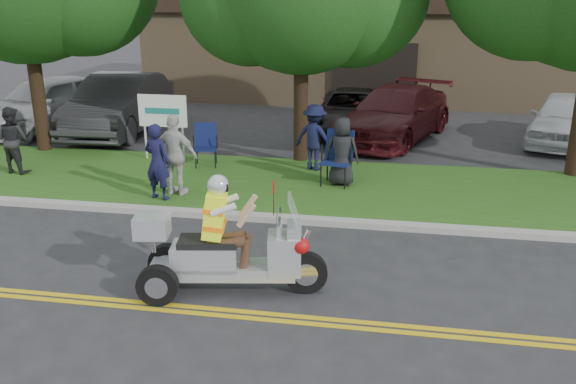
% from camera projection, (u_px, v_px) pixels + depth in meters
% --- Properties ---
extents(ground, '(120.00, 120.00, 0.00)m').
position_uv_depth(ground, '(191.00, 292.00, 8.96)').
color(ground, '#28282B').
rests_on(ground, ground).
extents(centerline_near, '(60.00, 0.10, 0.01)m').
position_uv_depth(centerline_near, '(177.00, 311.00, 8.42)').
color(centerline_near, gold).
rests_on(centerline_near, ground).
extents(centerline_far, '(60.00, 0.10, 0.01)m').
position_uv_depth(centerline_far, '(181.00, 306.00, 8.57)').
color(centerline_far, gold).
rests_on(centerline_far, ground).
extents(curb, '(60.00, 0.25, 0.12)m').
position_uv_depth(curb, '(242.00, 216.00, 11.79)').
color(curb, '#A8A89E').
rests_on(curb, ground).
extents(grass_verge, '(60.00, 4.00, 0.10)m').
position_uv_depth(grass_verge, '(265.00, 183.00, 13.80)').
color(grass_verge, '#2A5416').
rests_on(grass_verge, ground).
extents(commercial_building, '(18.00, 8.20, 4.00)m').
position_uv_depth(commercial_building, '(379.00, 44.00, 25.71)').
color(commercial_building, '#9E7F5B').
rests_on(commercial_building, ground).
extents(business_sign, '(1.25, 0.06, 1.75)m').
position_uv_depth(business_sign, '(163.00, 115.00, 15.21)').
color(business_sign, silver).
rests_on(business_sign, ground).
extents(trike_scooter, '(2.76, 1.09, 1.81)m').
position_uv_depth(trike_scooter, '(223.00, 253.00, 8.78)').
color(trike_scooter, black).
rests_on(trike_scooter, ground).
extents(lawn_chair_a, '(0.73, 0.75, 1.19)m').
position_uv_depth(lawn_chair_a, '(338.00, 154.00, 13.46)').
color(lawn_chair_a, black).
rests_on(lawn_chair_a, grass_verge).
extents(lawn_chair_b, '(0.66, 0.67, 1.02)m').
position_uv_depth(lawn_chair_b, '(206.00, 142.00, 14.90)').
color(lawn_chair_b, black).
rests_on(lawn_chair_b, grass_verge).
extents(spectator_adult_left, '(0.65, 0.51, 1.58)m').
position_uv_depth(spectator_adult_left, '(157.00, 162.00, 12.41)').
color(spectator_adult_left, '#15143A').
rests_on(spectator_adult_left, grass_verge).
extents(spectator_adult_mid, '(0.85, 0.71, 1.56)m').
position_uv_depth(spectator_adult_mid, '(13.00, 140.00, 14.23)').
color(spectator_adult_mid, black).
rests_on(spectator_adult_mid, grass_verge).
extents(spectator_adult_right, '(1.06, 0.59, 1.71)m').
position_uv_depth(spectator_adult_right, '(176.00, 155.00, 12.65)').
color(spectator_adult_right, beige).
rests_on(spectator_adult_right, grass_verge).
extents(spectator_chair_a, '(1.15, 0.88, 1.58)m').
position_uv_depth(spectator_chair_a, '(315.00, 137.00, 14.45)').
color(spectator_chair_a, '#131736').
rests_on(spectator_chair_a, grass_verge).
extents(spectator_chair_b, '(0.77, 0.54, 1.52)m').
position_uv_depth(spectator_chair_b, '(342.00, 151.00, 13.31)').
color(spectator_chair_b, black).
rests_on(spectator_chair_b, grass_verge).
extents(parked_car_far_left, '(3.79, 5.46, 1.73)m').
position_uv_depth(parked_car_far_left, '(48.00, 103.00, 18.88)').
color(parked_car_far_left, '#B3B5BB').
rests_on(parked_car_far_left, ground).
extents(parked_car_left, '(2.21, 5.48, 1.77)m').
position_uv_depth(parked_car_left, '(119.00, 104.00, 18.61)').
color(parked_car_left, '#2A2A2C').
rests_on(parked_car_left, ground).
extents(parked_car_mid, '(2.24, 4.70, 1.29)m').
position_uv_depth(parked_car_mid, '(352.00, 111.00, 18.78)').
color(parked_car_mid, black).
rests_on(parked_car_mid, ground).
extents(parked_car_right, '(3.87, 5.66, 1.52)m').
position_uv_depth(parked_car_right, '(395.00, 114.00, 17.84)').
color(parked_car_right, '#461015').
rests_on(parked_car_right, ground).
extents(parked_car_far_right, '(2.97, 4.56, 1.44)m').
position_uv_depth(parked_car_far_right, '(565.00, 119.00, 17.33)').
color(parked_car_far_right, silver).
rests_on(parked_car_far_right, ground).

